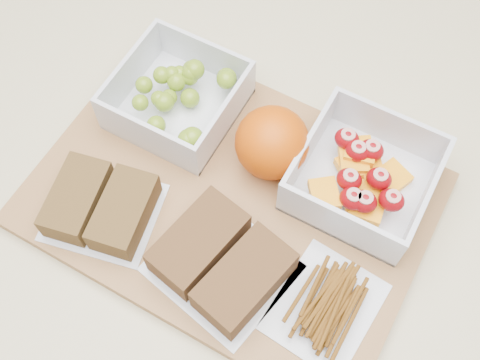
{
  "coord_description": "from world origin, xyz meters",
  "views": [
    {
      "loc": [
        0.14,
        -0.25,
        1.51
      ],
      "look_at": [
        -0.0,
        0.01,
        0.93
      ],
      "focal_mm": 45.0,
      "sensor_mm": 36.0,
      "label": 1
    }
  ],
  "objects": [
    {
      "name": "counter",
      "position": [
        0.0,
        0.0,
        0.45
      ],
      "size": [
        1.2,
        0.9,
        0.9
      ],
      "primitive_type": "cube",
      "color": "beige",
      "rests_on": "ground"
    },
    {
      "name": "ground",
      "position": [
        0.0,
        0.0,
        0.0
      ],
      "size": [
        4.0,
        4.0,
        0.0
      ],
      "primitive_type": "plane",
      "color": "gray",
      "rests_on": "ground"
    },
    {
      "name": "orange",
      "position": [
        0.01,
        0.06,
        0.96
      ],
      "size": [
        0.08,
        0.08,
        0.08
      ],
      "primitive_type": "sphere",
      "color": "#D84F05",
      "rests_on": "cutting_board"
    },
    {
      "name": "sandwich_bag_center",
      "position": [
        0.03,
        -0.08,
        0.94
      ],
      "size": [
        0.15,
        0.14,
        0.04
      ],
      "color": "silver",
      "rests_on": "cutting_board"
    },
    {
      "name": "pretzel_bag",
      "position": [
        0.14,
        -0.07,
        0.93
      ],
      "size": [
        0.1,
        0.12,
        0.03
      ],
      "color": "silver",
      "rests_on": "cutting_board"
    },
    {
      "name": "cutting_board",
      "position": [
        -0.01,
        -0.0,
        0.91
      ],
      "size": [
        0.42,
        0.3,
        0.02
      ],
      "primitive_type": "cube",
      "rotation": [
        0.0,
        0.0,
        -0.01
      ],
      "color": "#A47444",
      "rests_on": "counter"
    },
    {
      "name": "grape_container",
      "position": [
        -0.11,
        0.07,
        0.94
      ],
      "size": [
        0.13,
        0.13,
        0.06
      ],
      "color": "silver",
      "rests_on": "cutting_board"
    },
    {
      "name": "sandwich_bag_left",
      "position": [
        -0.12,
        -0.09,
        0.93
      ],
      "size": [
        0.13,
        0.12,
        0.04
      ],
      "color": "silver",
      "rests_on": "cutting_board"
    },
    {
      "name": "fruit_container",
      "position": [
        0.11,
        0.08,
        0.94
      ],
      "size": [
        0.14,
        0.14,
        0.06
      ],
      "color": "silver",
      "rests_on": "cutting_board"
    }
  ]
}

